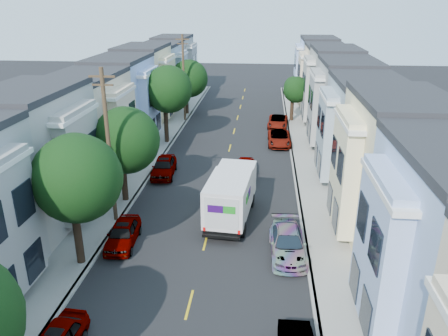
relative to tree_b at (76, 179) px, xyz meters
The scene contains 23 objects.
ground 8.72m from the tree_b, 26.09° to the left, with size 160.00×160.00×0.00m, color black.
road_slab 19.84m from the tree_b, 70.79° to the left, with size 12.00×70.00×0.02m, color black.
curb_left 18.79m from the tree_b, 89.20° to the left, with size 0.30×70.00×0.15m, color gray.
curb_right 22.49m from the tree_b, 55.67° to the left, with size 0.30×70.00×0.15m, color gray.
sidewalk_left 18.82m from the tree_b, 93.32° to the left, with size 2.60×70.00×0.15m, color gray.
sidewalk_right 23.23m from the tree_b, 52.95° to the left, with size 2.60×70.00×0.15m, color gray.
centerline 19.84m from the tree_b, 70.79° to the left, with size 0.12×70.00×0.01m, color gold.
townhouse_row_left 19.43m from the tree_b, 105.01° to the left, with size 5.00×70.00×8.50m, color #9CAEB8.
townhouse_row_right 25.66m from the tree_b, 46.02° to the left, with size 5.00×70.00×8.50m, color #9CAEB8.
tree_b is the anchor object (origin of this frame).
tree_c 8.20m from the tree_b, 90.00° to the left, with size 4.70×4.70×7.04m.
tree_d 22.22m from the tree_b, 90.00° to the left, with size 4.70×4.70×7.91m.
tree_e 34.28m from the tree_b, 90.00° to the left, with size 4.70×4.70×6.95m.
tree_far_r 34.71m from the tree_b, 67.63° to the left, with size 3.10×3.10×5.41m.
utility_pole_near 5.09m from the tree_b, 89.98° to the left, with size 1.60×0.26×10.00m.
utility_pole_far 31.09m from the tree_b, 90.00° to the left, with size 1.60×0.26×10.00m.
fedex_truck 10.39m from the tree_b, 39.37° to the left, with size 2.58×6.70×3.21m.
lead_sedan 16.76m from the tree_b, 59.45° to the left, with size 1.61×4.21×1.37m, color black.
parked_left_c 5.22m from the tree_b, 58.47° to the left, with size 1.64×4.28×1.39m, color #A0A2A5.
parked_left_d 14.17m from the tree_b, 84.03° to the left, with size 1.82×4.76×1.54m, color #3D180C.
parked_right_b 12.24m from the tree_b, 10.56° to the left, with size 2.00×4.75×1.43m, color silver.
parked_right_c 25.66m from the tree_b, 63.68° to the left, with size 2.24×4.86×1.35m, color black.
parked_right_d 31.66m from the tree_b, 69.06° to the left, with size 2.18×4.74×1.32m, color black.
Camera 1 is at (3.31, -23.10, 13.82)m, focal length 35.00 mm.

